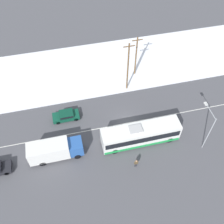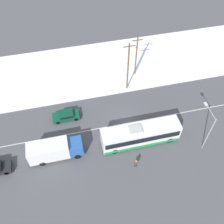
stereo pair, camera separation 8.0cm
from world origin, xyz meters
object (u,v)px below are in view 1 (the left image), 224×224
box_truck (54,150)px  sedan_car (66,115)px  utility_pole_roadside (128,67)px  utility_pole_snowlot (136,56)px  streetlamp (208,126)px  pedestrian_at_stop (136,163)px  city_bus (140,135)px

box_truck → sedan_car: (2.27, 6.38, -0.93)m
utility_pole_roadside → utility_pole_snowlot: size_ratio=1.20×
streetlamp → utility_pole_snowlot: bearing=107.4°
utility_pole_roadside → sedan_car: bearing=-159.3°
pedestrian_at_stop → utility_pole_snowlot: bearing=74.1°
streetlamp → box_truck: bearing=172.5°
box_truck → utility_pole_snowlot: 20.87m
utility_pole_snowlot → pedestrian_at_stop: bearing=-105.9°
sedan_car → pedestrian_at_stop: pedestrian_at_stop is taller
utility_pole_roadside → box_truck: bearing=-141.5°
sedan_car → utility_pole_roadside: utility_pole_roadside is taller
sedan_car → utility_pole_snowlot: size_ratio=0.52×
box_truck → pedestrian_at_stop: size_ratio=4.57×
sedan_car → pedestrian_at_stop: (8.20, -10.49, 0.25)m
pedestrian_at_stop → utility_pole_snowlot: 18.79m
sedan_car → streetlamp: (18.41, -9.11, 3.63)m
box_truck → utility_pole_roadside: bearing=38.5°
box_truck → streetlamp: size_ratio=1.10×
box_truck → utility_pole_snowlot: bearing=41.4°
city_bus → box_truck: 12.21m
box_truck → utility_pole_snowlot: size_ratio=0.95×
pedestrian_at_stop → utility_pole_snowlot: size_ratio=0.21×
sedan_car → pedestrian_at_stop: 13.32m
utility_pole_snowlot → utility_pole_roadside: bearing=-126.2°
sedan_car → streetlamp: streetlamp is taller
sedan_car → streetlamp: 20.86m
sedan_car → pedestrian_at_stop: bearing=128.0°
sedan_car → utility_pole_roadside: bearing=-159.3°
city_bus → utility_pole_snowlot: (3.34, 13.99, 2.43)m
city_bus → sedan_car: bearing=146.2°
box_truck → city_bus: bearing=-1.3°
box_truck → sedan_car: size_ratio=1.81×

